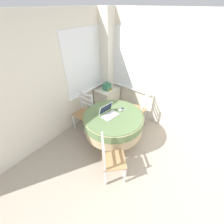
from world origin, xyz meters
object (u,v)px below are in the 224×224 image
at_px(round_dining_table, 113,122).
at_px(dining_chair_near_back_window, 84,112).
at_px(corner_cabinet, 107,100).
at_px(dining_chair_camera_near, 111,160).
at_px(book_on_cabinet, 108,89).
at_px(dining_chair_near_right_window, 138,110).
at_px(storage_box, 107,87).
at_px(computer_mouse, 120,110).
at_px(cell_phone, 123,109).
at_px(laptop, 109,113).

distance_m(round_dining_table, dining_chair_near_back_window, 0.86).
distance_m(dining_chair_near_back_window, corner_cabinet, 0.93).
height_order(dining_chair_camera_near, book_on_cabinet, dining_chair_camera_near).
relative_size(dining_chair_near_right_window, storage_box, 5.36).
bearing_deg(round_dining_table, dining_chair_near_right_window, -9.10).
distance_m(corner_cabinet, storage_box, 0.45).
relative_size(dining_chair_near_right_window, book_on_cabinet, 4.96).
height_order(computer_mouse, cell_phone, computer_mouse).
relative_size(dining_chair_near_right_window, dining_chair_camera_near, 1.00).
bearing_deg(storage_box, dining_chair_near_back_window, 179.64).
bearing_deg(corner_cabinet, laptop, -139.55).
bearing_deg(dining_chair_near_back_window, dining_chair_near_right_window, -48.15).
bearing_deg(storage_box, round_dining_table, -134.68).
distance_m(round_dining_table, laptop, 0.24).
bearing_deg(dining_chair_camera_near, storage_box, 40.84).
bearing_deg(dining_chair_camera_near, cell_phone, 24.77).
bearing_deg(cell_phone, book_on_cabinet, 56.92).
relative_size(computer_mouse, book_on_cabinet, 0.48).
height_order(dining_chair_near_right_window, book_on_cabinet, dining_chair_near_right_window).
bearing_deg(computer_mouse, storage_box, 54.01).
distance_m(corner_cabinet, book_on_cabinet, 0.37).
relative_size(computer_mouse, dining_chair_camera_near, 0.10).
height_order(round_dining_table, laptop, laptop).
bearing_deg(round_dining_table, storage_box, 45.32).
relative_size(round_dining_table, corner_cabinet, 1.77).
bearing_deg(dining_chair_near_right_window, round_dining_table, 170.90).
height_order(computer_mouse, dining_chair_near_back_window, dining_chair_near_back_window).
bearing_deg(book_on_cabinet, corner_cabinet, 60.96).
distance_m(dining_chair_near_back_window, dining_chair_camera_near, 1.50).
height_order(dining_chair_near_back_window, corner_cabinet, dining_chair_near_back_window).
bearing_deg(laptop, storage_box, 40.72).
bearing_deg(cell_phone, dining_chair_near_back_window, 111.11).
height_order(storage_box, book_on_cabinet, storage_box).
height_order(laptop, computer_mouse, laptop).
bearing_deg(computer_mouse, round_dining_table, 173.53).
relative_size(laptop, storage_box, 2.09).
distance_m(dining_chair_camera_near, corner_cabinet, 2.11).
bearing_deg(dining_chair_camera_near, book_on_cabinet, 40.01).
relative_size(computer_mouse, dining_chair_near_right_window, 0.10).
bearing_deg(round_dining_table, laptop, 121.96).
relative_size(cell_phone, book_on_cabinet, 0.66).
height_order(computer_mouse, dining_chair_camera_near, dining_chair_camera_near).
bearing_deg(dining_chair_near_right_window, computer_mouse, 170.08).
bearing_deg(laptop, corner_cabinet, 40.45).
distance_m(dining_chair_near_right_window, book_on_cabinet, 1.00).
relative_size(cell_phone, dining_chair_near_back_window, 0.13).
bearing_deg(computer_mouse, cell_phone, 0.90).
distance_m(laptop, dining_chair_camera_near, 0.94).
bearing_deg(computer_mouse, dining_chair_camera_near, -153.00).
height_order(round_dining_table, cell_phone, cell_phone).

